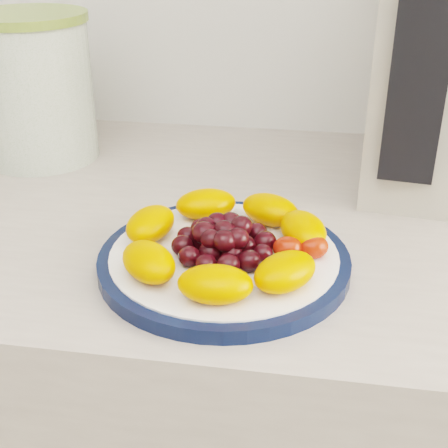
# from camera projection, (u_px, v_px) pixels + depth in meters

# --- Properties ---
(plate_rim) EXTENTS (0.26, 0.26, 0.01)m
(plate_rim) POSITION_uv_depth(u_px,v_px,m) (224.00, 261.00, 0.64)
(plate_rim) COLOR #091533
(plate_rim) RESTS_ON counter
(plate_face) EXTENTS (0.23, 0.23, 0.02)m
(plate_face) POSITION_uv_depth(u_px,v_px,m) (224.00, 260.00, 0.64)
(plate_face) COLOR white
(plate_face) RESTS_ON counter
(canister) EXTENTS (0.21, 0.21, 0.19)m
(canister) POSITION_uv_depth(u_px,v_px,m) (35.00, 92.00, 0.87)
(canister) COLOR #33591B
(canister) RESTS_ON counter
(canister_lid) EXTENTS (0.22, 0.22, 0.01)m
(canister_lid) POSITION_uv_depth(u_px,v_px,m) (25.00, 17.00, 0.83)
(canister_lid) COLOR olive
(canister_lid) RESTS_ON canister
(appliance_panel) EXTENTS (0.06, 0.03, 0.26)m
(appliance_panel) POSITION_uv_depth(u_px,v_px,m) (421.00, 65.00, 0.66)
(appliance_panel) COLOR black
(appliance_panel) RESTS_ON appliance_body
(fruit_plate) EXTENTS (0.22, 0.22, 0.04)m
(fruit_plate) POSITION_uv_depth(u_px,v_px,m) (228.00, 239.00, 0.62)
(fruit_plate) COLOR orange
(fruit_plate) RESTS_ON plate_face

